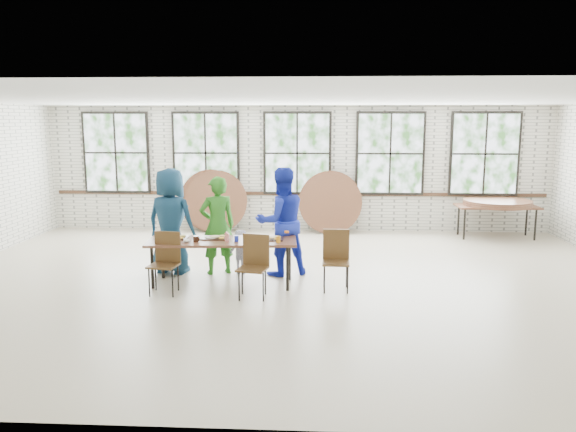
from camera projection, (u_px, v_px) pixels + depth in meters
name	position (u px, v px, depth m)	size (l,w,h in m)	color
room	(297.00, 155.00, 13.38)	(12.00, 12.00, 12.00)	#B6A791
dining_table	(222.00, 243.00, 9.10)	(2.45, 0.97, 0.74)	brown
chair_near_left	(166.00, 257.00, 8.71)	(0.48, 0.46, 0.95)	#4F351A
chair_near_right	(254.00, 260.00, 8.51)	(0.50, 0.48, 0.95)	#4F351A
chair_spare	(336.00, 255.00, 8.88)	(0.43, 0.42, 0.95)	#4F351A
adult_teal	(171.00, 221.00, 9.76)	(0.90, 0.59, 1.85)	navy
adult_green	(217.00, 225.00, 9.73)	(0.62, 0.41, 1.71)	#29741F
toddler	(241.00, 252.00, 9.78)	(0.50, 0.29, 0.78)	#16133B
adult_blue	(281.00, 222.00, 9.65)	(0.91, 0.71, 1.87)	#192BB5
storage_table	(497.00, 208.00, 12.75)	(1.82, 0.80, 0.74)	brown
tabletop_clutter	(227.00, 239.00, 9.07)	(2.02, 0.59, 0.11)	black
round_tops_stacked	(497.00, 203.00, 12.73)	(1.50, 1.50, 0.13)	brown
round_tops_leaning	(252.00, 202.00, 13.39)	(4.38, 0.41, 1.49)	brown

